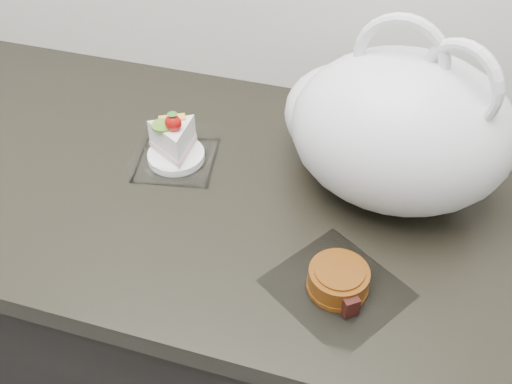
# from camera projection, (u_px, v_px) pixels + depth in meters

# --- Properties ---
(counter) EXTENTS (2.04, 0.64, 0.90)m
(counter) POSITION_uv_depth(u_px,v_px,m) (181.00, 316.00, 1.30)
(counter) COLOR black
(counter) RESTS_ON ground
(cake_tray) EXTENTS (0.16, 0.16, 0.11)m
(cake_tray) POSITION_uv_depth(u_px,v_px,m) (175.00, 148.00, 0.99)
(cake_tray) COLOR white
(cake_tray) RESTS_ON counter
(mooncake_wrap) EXTENTS (0.23, 0.22, 0.04)m
(mooncake_wrap) POSITION_uv_depth(u_px,v_px,m) (338.00, 282.00, 0.79)
(mooncake_wrap) COLOR white
(mooncake_wrap) RESTS_ON counter
(plastic_bag) EXTENTS (0.42, 0.36, 0.31)m
(plastic_bag) POSITION_uv_depth(u_px,v_px,m) (389.00, 127.00, 0.87)
(plastic_bag) COLOR silver
(plastic_bag) RESTS_ON counter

